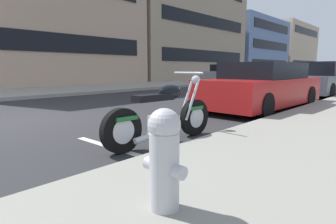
# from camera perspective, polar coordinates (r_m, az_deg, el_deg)

# --- Properties ---
(ground_plane) EXTENTS (260.00, 260.00, 0.00)m
(ground_plane) POSITION_cam_1_polar(r_m,az_deg,el_deg) (7.36, -27.65, -1.38)
(ground_plane) COLOR #28282B
(sidewalk_far_curb) EXTENTS (120.00, 5.00, 0.14)m
(sidewalk_far_curb) POSITION_cam_1_polar(r_m,az_deg,el_deg) (19.91, -1.23, 5.65)
(sidewalk_far_curb) COLOR gray
(sidewalk_far_curb) RESTS_ON ground
(parking_stall_stripe) EXTENTS (0.12, 2.20, 0.01)m
(parking_stall_stripe) POSITION_cam_1_polar(r_m,az_deg,el_deg) (4.17, -9.40, -7.62)
(parking_stall_stripe) COLOR silver
(parking_stall_stripe) RESTS_ON ground
(parked_motorcycle) EXTENTS (2.19, 0.62, 1.12)m
(parked_motorcycle) POSITION_cam_1_polar(r_m,az_deg,el_deg) (4.43, -0.91, -0.87)
(parked_motorcycle) COLOR black
(parked_motorcycle) RESTS_ON ground
(parked_car_far_down_curb) EXTENTS (4.70, 1.89, 1.34)m
(parked_car_far_down_curb) POSITION_cam_1_polar(r_m,az_deg,el_deg) (8.64, 18.68, 4.86)
(parked_car_far_down_curb) COLOR #AD1919
(parked_car_far_down_curb) RESTS_ON ground
(parked_car_mid_block) EXTENTS (4.38, 2.08, 1.45)m
(parked_car_mid_block) POSITION_cam_1_polar(r_m,az_deg,el_deg) (14.13, 28.19, 5.81)
(parked_car_mid_block) COLOR #4C515B
(parked_car_mid_block) RESTS_ON ground
(car_opposite_curb) EXTENTS (4.50, 2.10, 1.45)m
(car_opposite_curb) POSITION_cam_1_polar(r_m,az_deg,el_deg) (20.96, 12.27, 7.32)
(car_opposite_curb) COLOR gray
(car_opposite_curb) RESTS_ON ground
(fire_hydrant) EXTENTS (0.24, 0.36, 0.76)m
(fire_hydrant) POSITION_cam_1_polar(r_m,az_deg,el_deg) (2.08, -0.74, -8.99)
(fire_hydrant) COLOR #B7B7BC
(fire_hydrant) RESTS_ON sidewalk_near_curb
(townhouse_corner_block) EXTENTS (15.44, 11.93, 10.63)m
(townhouse_corner_block) POSITION_cam_1_polar(r_m,az_deg,el_deg) (32.29, -1.02, 16.20)
(townhouse_corner_block) COLOR tan
(townhouse_corner_block) RESTS_ON ground
(townhouse_behind_pole) EXTENTS (13.41, 8.61, 8.03)m
(townhouse_behind_pole) POSITION_cam_1_polar(r_m,az_deg,el_deg) (43.86, 14.89, 12.25)
(townhouse_behind_pole) COLOR #6B84B2
(townhouse_behind_pole) RESTS_ON ground
(townhouse_far_uphill) EXTENTS (14.67, 11.23, 8.89)m
(townhouse_far_uphill) POSITION_cam_1_polar(r_m,az_deg,el_deg) (58.05, 20.66, 11.50)
(townhouse_far_uphill) COLOR beige
(townhouse_far_uphill) RESTS_ON ground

